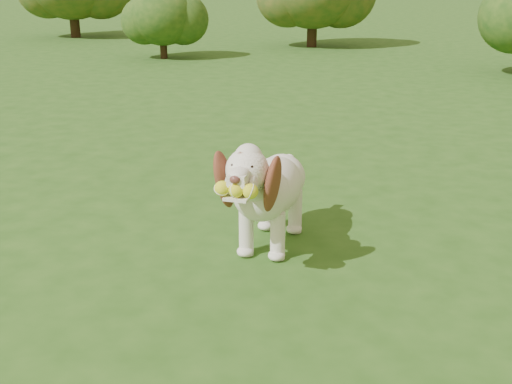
# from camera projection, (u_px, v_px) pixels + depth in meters

# --- Properties ---
(ground) EXTENTS (80.00, 80.00, 0.00)m
(ground) POSITION_uv_depth(u_px,v_px,m) (368.00, 281.00, 3.14)
(ground) COLOR #244C15
(ground) RESTS_ON ground
(dog) EXTENTS (0.36, 1.03, 0.67)m
(dog) POSITION_uv_depth(u_px,v_px,m) (268.00, 186.00, 3.38)
(dog) COLOR white
(dog) RESTS_ON ground
(shrub_a) EXTENTS (1.15, 1.15, 1.19)m
(shrub_a) POSITION_uv_depth(u_px,v_px,m) (162.00, 15.00, 10.57)
(shrub_a) COLOR #382314
(shrub_a) RESTS_ON ground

